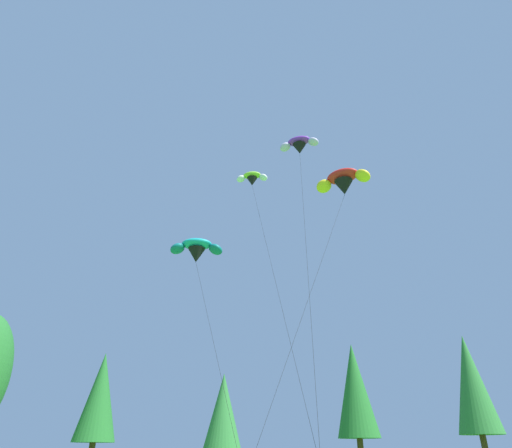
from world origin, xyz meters
TOP-DOWN VIEW (x-y plane):
  - treeline_tree_c at (-14.64, 53.25)m, footprint 4.14×4.14m
  - treeline_tree_d at (-2.07, 51.98)m, footprint 3.67×3.67m
  - treeline_tree_e at (12.43, 54.76)m, footprint 4.52×4.52m
  - treeline_tree_f at (27.10, 56.67)m, footprint 4.90×4.90m
  - parafoil_kite_high_red_yellow at (5.36, 29.22)m, footprint 9.02×9.06m
  - parafoil_kite_mid_lime_white at (-0.30, 38.22)m, footprint 3.03×18.75m
  - parafoil_kite_far_teal at (-4.54, 31.49)m, footprint 4.68×10.47m
  - parafoil_kite_low_purple at (2.89, 31.54)m, footprint 3.79×12.37m

SIDE VIEW (x-z plane):
  - treeline_tree_d at x=-2.07m, z-range 1.19..10.61m
  - treeline_tree_c at x=-14.64m, z-range 1.46..12.98m
  - treeline_tree_e at x=12.43m, z-range 1.68..14.95m
  - treeline_tree_f at x=27.10m, z-range 1.90..16.89m
  - parafoil_kite_far_teal at x=-4.54m, z-range 7.37..21.32m
  - parafoil_kite_high_red_yellow at x=5.36m, z-range 9.53..28.15m
  - parafoil_kite_low_purple at x=2.89m, z-range 12.21..34.89m
  - parafoil_kite_mid_lime_white at x=-0.30m, z-range 12.72..36.39m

